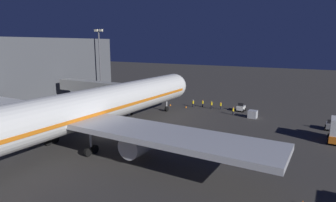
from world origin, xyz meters
The scene contains 14 objects.
ground_plane centered at (0.00, 0.00, 0.00)m, with size 320.00×320.00×0.00m, color #383533.
airliner_at_gate centered at (0.00, 7.53, 5.30)m, with size 58.82×70.45×17.37m.
jet_bridge centered at (12.32, -13.51, 5.44)m, with size 23.05×3.40×6.97m.
apron_floodlight_mast centered at (25.50, -26.54, 11.05)m, with size 2.90×0.50×19.19m.
baggage_tug_lead centered at (-32.75, -23.19, 0.78)m, with size 1.86×2.35×1.95m.
pushback_tug centered at (-14.70, -29.42, 0.78)m, with size 1.86×2.28×1.95m.
baggage_container_near_belt centered at (-18.52, -24.72, 0.80)m, with size 1.74×1.70×1.60m, color #B7BABF.
ground_crew_near_nose_gear centered at (-5.26, -29.24, 0.95)m, with size 0.40×0.40×1.73m.
ground_crew_by_belt_loader centered at (-10.02, -28.83, 0.99)m, with size 0.40×0.40×1.79m.
ground_crew_marshaller_fwd centered at (-3.22, -28.06, 0.97)m, with size 0.40×0.40×1.77m.
ground_crew_under_port_wing centered at (-7.98, -28.22, 1.04)m, with size 0.40×0.40×1.87m.
ground_crew_by_tug centered at (-14.19, -25.23, 0.96)m, with size 0.40×0.40×1.74m.
traffic_cone_nose_port centered at (-2.20, -26.25, 0.28)m, with size 0.36×0.36×0.55m, color orange.
traffic_cone_nose_starboard centered at (2.20, -26.25, 0.28)m, with size 0.36×0.36×0.55m, color orange.
Camera 1 is at (-32.18, 33.59, 15.14)m, focal length 30.23 mm.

